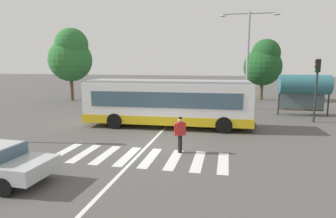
{
  "coord_description": "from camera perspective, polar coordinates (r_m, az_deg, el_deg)",
  "views": [
    {
      "loc": [
        3.51,
        -13.83,
        4.18
      ],
      "look_at": [
        -0.13,
        3.58,
        1.3
      ],
      "focal_mm": 30.68,
      "sensor_mm": 36.0,
      "label": 1
    }
  ],
  "objects": [
    {
      "name": "bus_stop_shelter",
      "position": [
        25.05,
        25.45,
        4.28
      ],
      "size": [
        3.8,
        1.54,
        3.25
      ],
      "color": "#28282B",
      "rests_on": "ground_plane"
    },
    {
      "name": "traffic_light_far_corner",
      "position": [
        22.44,
        27.44,
        5.12
      ],
      "size": [
        0.33,
        0.32,
        4.43
      ],
      "color": "#28282B",
      "rests_on": "ground_plane"
    },
    {
      "name": "parked_car_teal",
      "position": [
        30.12,
        11.06,
        2.52
      ],
      "size": [
        2.05,
        4.59,
        1.35
      ],
      "color": "black",
      "rests_on": "ground_plane"
    },
    {
      "name": "parked_car_charcoal",
      "position": [
        31.61,
        -3.72,
        2.98
      ],
      "size": [
        2.09,
        4.6,
        1.35
      ],
      "color": "black",
      "rests_on": "ground_plane"
    },
    {
      "name": "crosswalk_painted_stripes",
      "position": [
        13.09,
        -5.79,
        -9.46
      ],
      "size": [
        7.88,
        2.74,
        0.01
      ],
      "color": "silver",
      "rests_on": "ground_plane"
    },
    {
      "name": "parked_car_red",
      "position": [
        31.04,
        1.41,
        2.89
      ],
      "size": [
        1.93,
        4.53,
        1.35
      ],
      "color": "black",
      "rests_on": "ground_plane"
    },
    {
      "name": "background_tree_right",
      "position": [
        34.05,
        18.46,
        8.69
      ],
      "size": [
        4.19,
        4.19,
        6.76
      ],
      "color": "brown",
      "rests_on": "ground_plane"
    },
    {
      "name": "ground_plane",
      "position": [
        14.86,
        -2.37,
        -7.14
      ],
      "size": [
        160.0,
        160.0,
        0.0
      ],
      "primitive_type": "plane",
      "color": "#514F4C"
    },
    {
      "name": "city_transit_bus",
      "position": [
        18.71,
        -0.06,
        1.23
      ],
      "size": [
        10.97,
        2.93,
        3.06
      ],
      "color": "black",
      "rests_on": "ground_plane"
    },
    {
      "name": "parked_car_silver",
      "position": [
        30.85,
        5.98,
        2.8
      ],
      "size": [
        2.01,
        4.57,
        1.35
      ],
      "color": "black",
      "rests_on": "ground_plane"
    },
    {
      "name": "lane_center_line",
      "position": [
        16.83,
        -2.0,
        -5.18
      ],
      "size": [
        0.16,
        24.0,
        0.01
      ],
      "primitive_type": "cube",
      "color": "silver",
      "rests_on": "ground_plane"
    },
    {
      "name": "twin_arm_street_lamp",
      "position": [
        26.73,
        15.61,
        11.33
      ],
      "size": [
        5.09,
        0.32,
        8.53
      ],
      "color": "#939399",
      "rests_on": "ground_plane"
    },
    {
      "name": "pedestrian_crossing_street",
      "position": [
        13.39,
        2.41,
        -4.69
      ],
      "size": [
        0.51,
        0.43,
        1.72
      ],
      "color": "black",
      "rests_on": "ground_plane"
    },
    {
      "name": "background_tree_left",
      "position": [
        33.42,
        -18.76,
        10.04
      ],
      "size": [
        4.68,
        4.68,
        7.86
      ],
      "color": "brown",
      "rests_on": "ground_plane"
    }
  ]
}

